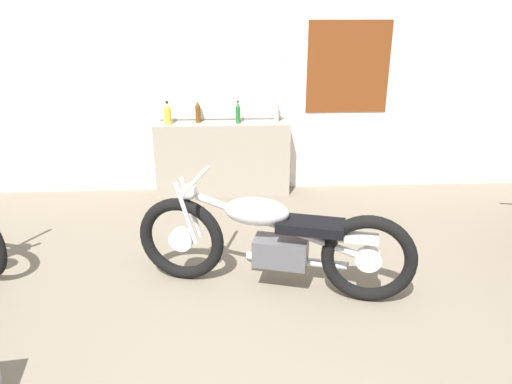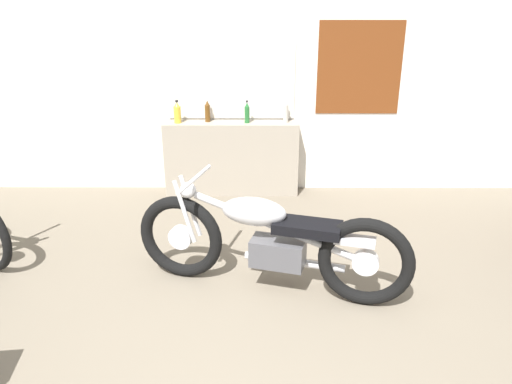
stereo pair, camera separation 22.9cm
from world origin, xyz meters
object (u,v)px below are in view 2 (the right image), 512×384
(bottle_center, at_px, (247,113))
(motorcycle_silver, at_px, (269,241))
(bottle_leftmost, at_px, (177,113))
(bottle_right_center, at_px, (286,112))
(bottle_left_center, at_px, (208,112))

(bottle_center, bearing_deg, motorcycle_silver, -84.14)
(bottle_leftmost, relative_size, bottle_right_center, 0.93)
(bottle_left_center, height_order, bottle_center, bottle_left_center)
(bottle_center, bearing_deg, bottle_leftmost, -179.39)
(bottle_left_center, height_order, motorcycle_silver, bottle_left_center)
(bottle_center, height_order, bottle_right_center, bottle_right_center)
(bottle_left_center, relative_size, bottle_center, 1.03)
(bottle_right_center, xyz_separation_m, motorcycle_silver, (-0.23, -2.13, -0.55))
(bottle_leftmost, height_order, bottle_right_center, bottle_right_center)
(bottle_leftmost, xyz_separation_m, motorcycle_silver, (1.01, -2.09, -0.54))
(bottle_leftmost, xyz_separation_m, bottle_left_center, (0.34, 0.07, 0.00))
(bottle_left_center, relative_size, bottle_right_center, 0.94)
(bottle_left_center, xyz_separation_m, bottle_center, (0.45, -0.06, -0.00))
(bottle_leftmost, height_order, bottle_left_center, bottle_left_center)
(motorcycle_silver, bearing_deg, bottle_leftmost, 115.69)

